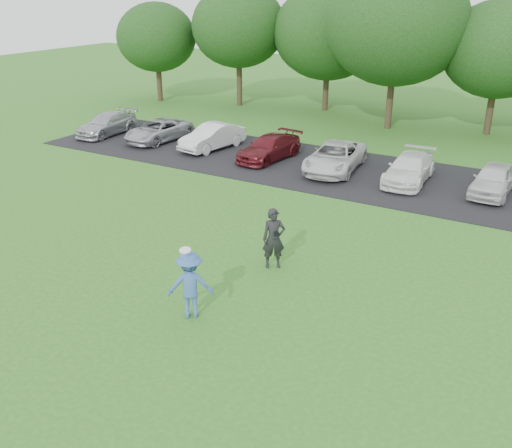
{
  "coord_description": "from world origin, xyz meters",
  "views": [
    {
      "loc": [
        7.28,
        -9.12,
        7.5
      ],
      "look_at": [
        0.0,
        3.5,
        1.3
      ],
      "focal_mm": 40.0,
      "sensor_mm": 36.0,
      "label": 1
    }
  ],
  "objects": [
    {
      "name": "tree_row",
      "position": [
        1.51,
        22.76,
        4.91
      ],
      "size": [
        42.39,
        9.85,
        8.64
      ],
      "color": "#38281C",
      "rests_on": "ground"
    },
    {
      "name": "parked_cars",
      "position": [
        -0.99,
        13.05,
        0.59
      ],
      "size": [
        30.56,
        4.49,
        1.19
      ],
      "color": "#AEB1B5",
      "rests_on": "parking_lot"
    },
    {
      "name": "camera_bystander",
      "position": [
        0.46,
        3.69,
        0.88
      ],
      "size": [
        0.77,
        0.72,
        1.76
      ],
      "color": "black",
      "rests_on": "ground"
    },
    {
      "name": "parking_lot",
      "position": [
        0.0,
        13.0,
        0.01
      ],
      "size": [
        32.0,
        6.5,
        0.03
      ],
      "primitive_type": "cube",
      "color": "black",
      "rests_on": "ground"
    },
    {
      "name": "ground",
      "position": [
        0.0,
        0.0,
        0.0
      ],
      "size": [
        100.0,
        100.0,
        0.0
      ],
      "primitive_type": "plane",
      "color": "#2F6C1E",
      "rests_on": "ground"
    },
    {
      "name": "frisbee_player",
      "position": [
        -0.03,
        0.42,
        0.86
      ],
      "size": [
        1.27,
        1.15,
        1.9
      ],
      "color": "#3E65AE",
      "rests_on": "ground"
    }
  ]
}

